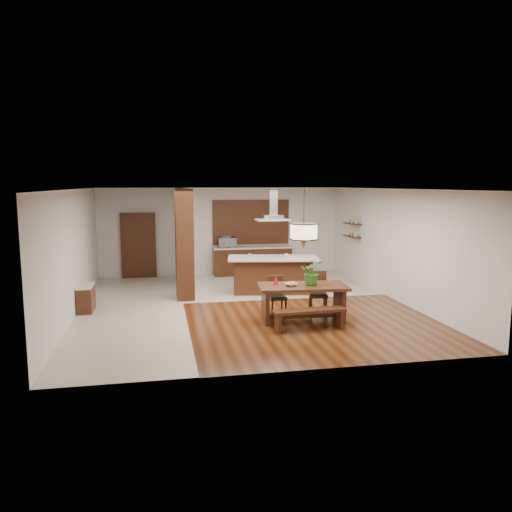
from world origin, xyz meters
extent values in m
plane|color=#3D1C0B|center=(0.00, 0.00, 0.00)|extent=(9.00, 9.00, 0.00)
cube|color=white|center=(0.00, 0.00, 2.90)|extent=(8.00, 9.00, 0.04)
cube|color=silver|center=(0.00, 4.50, 1.45)|extent=(8.00, 0.04, 2.90)
cube|color=silver|center=(0.00, -4.50, 1.45)|extent=(8.00, 0.04, 2.90)
cube|color=silver|center=(-4.00, 0.00, 1.45)|extent=(0.04, 9.00, 2.90)
cube|color=silver|center=(4.00, 0.00, 1.45)|extent=(0.04, 9.00, 2.90)
cube|color=beige|center=(-2.75, 0.00, 0.01)|extent=(2.50, 9.00, 0.01)
cube|color=beige|center=(1.25, 2.50, 0.01)|extent=(5.50, 4.00, 0.01)
cube|color=#37170D|center=(0.00, 0.00, 2.88)|extent=(8.00, 9.00, 0.02)
cube|color=black|center=(-1.40, 1.20, 1.45)|extent=(0.45, 1.00, 2.90)
cube|color=silver|center=(-1.40, 3.30, 1.45)|extent=(0.18, 2.40, 2.90)
cube|color=black|center=(-3.81, 0.20, 0.32)|extent=(0.37, 0.88, 0.63)
cube|color=black|center=(-2.70, 4.40, 1.05)|extent=(1.10, 0.20, 2.10)
cube|color=black|center=(1.00, 4.20, 0.45)|extent=(2.60, 0.60, 0.90)
cube|color=silver|center=(1.00, 4.20, 0.92)|extent=(2.60, 0.62, 0.05)
cube|color=#A47131|center=(1.00, 4.46, 1.75)|extent=(2.60, 0.08, 1.50)
cube|color=black|center=(3.87, 2.60, 1.40)|extent=(0.26, 0.90, 0.04)
cube|color=black|center=(3.87, 2.60, 1.80)|extent=(0.26, 0.90, 0.04)
cube|color=black|center=(1.04, -1.61, 0.77)|extent=(2.01, 1.13, 0.06)
cube|color=black|center=(0.20, -1.54, 0.37)|extent=(0.15, 0.78, 0.74)
cube|color=black|center=(1.88, -1.68, 0.37)|extent=(0.15, 0.78, 0.74)
imported|color=#2F7125|center=(1.26, -1.61, 1.09)|extent=(0.61, 0.56, 0.56)
imported|color=beige|center=(0.76, -1.65, 0.84)|extent=(0.34, 0.34, 0.06)
cone|color=red|center=(0.47, -1.42, 0.90)|extent=(0.14, 0.14, 0.20)
cylinder|color=gold|center=(1.59, -1.80, 0.86)|extent=(0.09, 0.09, 0.11)
cube|color=black|center=(1.03, 1.31, 0.48)|extent=(2.25, 1.16, 0.97)
cube|color=silver|center=(1.03, 1.26, 0.99)|extent=(2.61, 1.48, 0.05)
imported|color=silver|center=(1.40, 1.21, 1.07)|extent=(0.14, 0.14, 0.09)
imported|color=silver|center=(0.17, 4.19, 1.11)|extent=(0.61, 0.44, 0.33)
camera|label=1|loc=(-2.07, -12.02, 3.03)|focal=35.00mm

